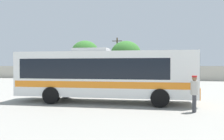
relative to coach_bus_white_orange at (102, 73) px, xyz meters
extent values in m
plane|color=gray|center=(0.45, 10.79, -1.83)|extent=(300.00, 300.00, 0.00)
cube|color=#B2AD9E|center=(0.45, 23.09, -0.68)|extent=(80.00, 0.30, 2.30)
cube|color=white|center=(0.12, 0.01, -0.02)|extent=(11.16, 3.32, 2.74)
cube|color=black|center=(-0.43, -0.03, 0.31)|extent=(9.19, 3.21, 1.21)
cube|color=orange|center=(0.12, 0.01, -0.62)|extent=(10.95, 3.33, 0.38)
cube|color=#19212D|center=(5.63, 0.40, 0.47)|extent=(0.20, 2.29, 1.43)
cube|color=orange|center=(5.63, 0.40, -1.06)|extent=(0.24, 2.50, 0.66)
cube|color=#B2B2B2|center=(-0.70, -0.05, 1.47)|extent=(2.29, 1.55, 0.24)
cylinder|color=black|center=(3.44, 1.47, -1.31)|extent=(1.06, 0.37, 1.04)
cylinder|color=black|center=(3.61, -0.97, -1.31)|extent=(1.06, 0.37, 1.04)
cylinder|color=black|center=(-2.98, 1.02, -1.31)|extent=(1.06, 0.37, 1.04)
cylinder|color=black|center=(-2.81, -1.43, -1.31)|extent=(1.06, 0.37, 1.04)
cylinder|color=#38383D|center=(5.34, -1.82, -1.40)|extent=(0.16, 0.16, 0.87)
cylinder|color=#38383D|center=(5.29, -1.98, -1.40)|extent=(0.16, 0.16, 0.87)
cylinder|color=#B7B2A8|center=(5.31, -1.90, -0.61)|extent=(0.46, 0.46, 0.69)
sphere|color=#8C6647|center=(5.31, -1.90, -0.15)|extent=(0.24, 0.24, 0.24)
cylinder|color=red|center=(5.31, -1.90, -0.04)|extent=(0.25, 0.25, 0.07)
cube|color=red|center=(-9.38, 19.88, -1.21)|extent=(4.27, 2.00, 0.60)
cube|color=black|center=(-9.18, 19.87, -0.67)|extent=(2.38, 1.77, 0.49)
cylinder|color=black|center=(-10.72, 19.06, -1.51)|extent=(0.65, 0.25, 0.64)
cylinder|color=black|center=(-10.64, 20.82, -1.51)|extent=(0.65, 0.25, 0.64)
cylinder|color=black|center=(-8.13, 18.94, -1.51)|extent=(0.65, 0.25, 0.64)
cylinder|color=black|center=(-8.05, 20.70, -1.51)|extent=(0.65, 0.25, 0.64)
cube|color=slate|center=(-2.73, 20.19, -1.18)|extent=(4.40, 2.18, 0.66)
cube|color=black|center=(-2.51, 20.21, -0.59)|extent=(2.48, 1.86, 0.54)
cylinder|color=black|center=(-3.96, 19.19, -1.51)|extent=(0.66, 0.28, 0.64)
cylinder|color=black|center=(-4.12, 20.95, -1.51)|extent=(0.66, 0.28, 0.64)
cylinder|color=black|center=(-1.33, 19.43, -1.51)|extent=(0.66, 0.28, 0.64)
cylinder|color=black|center=(-1.49, 21.19, -1.51)|extent=(0.66, 0.28, 0.64)
cube|color=navy|center=(2.68, 19.26, -1.20)|extent=(4.15, 1.95, 0.62)
cube|color=black|center=(2.47, 19.25, -0.63)|extent=(2.31, 1.74, 0.51)
cylinder|color=black|center=(3.92, 20.18, -1.51)|extent=(0.65, 0.24, 0.64)
cylinder|color=black|center=(3.98, 18.42, -1.51)|extent=(0.65, 0.24, 0.64)
cylinder|color=black|center=(1.38, 20.09, -1.51)|extent=(0.65, 0.24, 0.64)
cylinder|color=black|center=(1.44, 18.33, -1.51)|extent=(0.65, 0.24, 0.64)
cylinder|color=#4C3823|center=(-4.88, 26.19, 1.92)|extent=(0.24, 0.24, 7.50)
cube|color=#473321|center=(-4.88, 26.19, 5.06)|extent=(1.80, 0.23, 0.12)
cylinder|color=brown|center=(-11.72, 27.71, -0.22)|extent=(0.32, 0.32, 3.21)
ellipsoid|color=#38752D|center=(-11.72, 27.71, 3.23)|extent=(5.28, 5.28, 4.49)
cylinder|color=brown|center=(-3.21, 25.97, -0.52)|extent=(0.32, 0.32, 2.62)
ellipsoid|color=#38752D|center=(-3.21, 25.97, 2.69)|extent=(5.43, 5.43, 4.62)
camera|label=1|loc=(3.97, -13.50, 0.47)|focal=35.51mm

